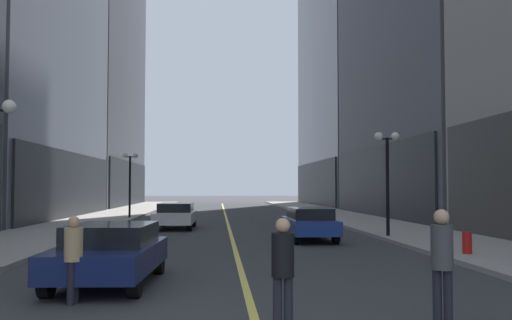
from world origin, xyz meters
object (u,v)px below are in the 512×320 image
car_white (176,215)px  fire_hydrant_right (467,245)px  pedestrian_with_orange_bag (442,258)px  car_navy (111,252)px  pedestrian_in_black_coat (283,265)px  street_lamp_left_far (130,170)px  pedestrian_in_tan_trench (73,253)px  street_lamp_right_mid (387,160)px  car_blue (309,222)px

car_white → fire_hydrant_right: bearing=-53.4°
car_white → pedestrian_with_orange_bag: size_ratio=2.54×
car_navy → fire_hydrant_right: 10.62m
car_navy → fire_hydrant_right: size_ratio=5.58×
pedestrian_in_black_coat → fire_hydrant_right: bearing=51.8°
pedestrian_with_orange_bag → street_lamp_left_far: 31.09m
car_white → pedestrian_in_tan_trench: 19.04m
pedestrian_with_orange_bag → street_lamp_left_far: (-9.26, 29.60, 2.20)m
street_lamp_right_mid → street_lamp_left_far: bearing=130.3°
pedestrian_in_black_coat → car_blue: bearing=79.3°
car_blue → car_white: (-5.86, 6.82, 0.00)m
car_white → pedestrian_in_tan_trench: size_ratio=2.85×
street_lamp_left_far → pedestrian_with_orange_bag: bearing=-72.6°
car_white → street_lamp_left_far: street_lamp_left_far is taller
car_blue → street_lamp_left_far: size_ratio=1.07×
pedestrian_in_black_coat → street_lamp_right_mid: bearing=67.6°
fire_hydrant_right → pedestrian_in_tan_trench: bearing=-149.3°
pedestrian_in_tan_trench → fire_hydrant_right: pedestrian_in_tan_trench is taller
pedestrian_in_black_coat → fire_hydrant_right: 10.58m
car_blue → pedestrian_in_black_coat: 14.74m
street_lamp_left_far → fire_hydrant_right: size_ratio=5.54×
pedestrian_in_tan_trench → pedestrian_with_orange_bag: (6.12, -2.13, 0.12)m
street_lamp_left_far → car_white: bearing=-66.7°
car_navy → street_lamp_right_mid: size_ratio=1.01×
street_lamp_right_mid → car_navy: bearing=-132.5°
car_white → fire_hydrant_right: 16.20m
car_white → pedestrian_in_black_coat: bearing=-81.6°
car_white → car_navy: bearing=-90.7°
car_navy → car_white: size_ratio=0.97×
car_navy → car_blue: size_ratio=0.94×
car_white → street_lamp_left_far: bearing=113.3°
pedestrian_in_black_coat → fire_hydrant_right: pedestrian_in_black_coat is taller
pedestrian_in_tan_trench → pedestrian_with_orange_bag: pedestrian_with_orange_bag is taller
pedestrian_with_orange_bag → pedestrian_in_tan_trench: bearing=160.8°
pedestrian_in_black_coat → street_lamp_left_far: bearing=102.8°
pedestrian_with_orange_bag → pedestrian_in_black_coat: (-2.49, -0.15, -0.08)m
car_navy → fire_hydrant_right: bearing=21.5°
pedestrian_with_orange_bag → car_blue: bearing=89.1°
car_navy → street_lamp_left_far: 25.68m
street_lamp_right_mid → car_white: bearing=144.1°
pedestrian_in_tan_trench → car_white: bearing=88.5°
street_lamp_left_far → car_navy: bearing=-82.3°
car_navy → street_lamp_left_far: (-3.42, 25.33, 2.54)m
fire_hydrant_right → street_lamp_left_far: bearing=121.8°
pedestrian_in_black_coat → street_lamp_right_mid: size_ratio=0.38×
car_blue → street_lamp_right_mid: 4.17m
car_white → pedestrian_in_tan_trench: pedestrian_in_tan_trench is taller
street_lamp_left_far → street_lamp_right_mid: 19.78m
car_navy → street_lamp_left_far: street_lamp_left_far is taller
car_white → street_lamp_right_mid: bearing=-35.9°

